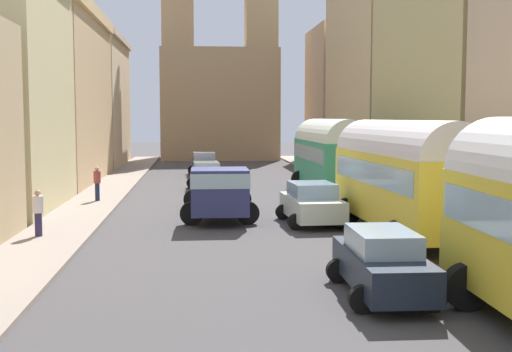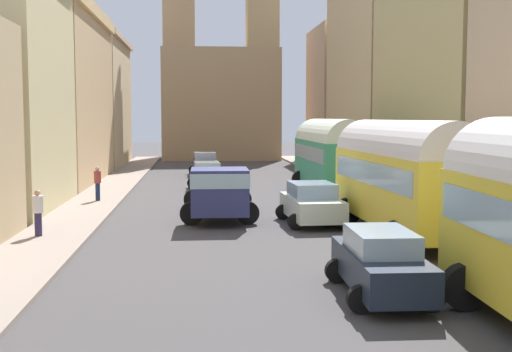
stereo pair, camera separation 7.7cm
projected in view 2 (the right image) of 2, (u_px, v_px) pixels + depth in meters
ground_plane at (245, 201)px, 32.50m from camera, size 154.00×154.00×0.00m
sidewalk_left at (96, 201)px, 31.85m from camera, size 2.50×70.00×0.14m
sidewalk_right at (388, 198)px, 33.14m from camera, size 2.50×70.00×0.14m
building_left_3 at (60, 95)px, 40.72m from camera, size 5.04×14.76×10.86m
building_left_4 at (94, 102)px, 55.16m from camera, size 5.43×13.24×10.73m
building_right_2 at (452, 83)px, 34.01m from camera, size 4.72×13.81×11.73m
building_right_3 at (381, 74)px, 48.20m from camera, size 5.91×14.23×14.52m
building_right_4 at (338, 95)px, 60.90m from camera, size 4.51×9.55×12.32m
distant_church at (221, 90)px, 63.99m from camera, size 11.28×6.74×19.44m
parked_bus_1 at (401, 172)px, 22.66m from camera, size 3.42×9.20×4.02m
parked_bus_2 at (330, 152)px, 35.57m from camera, size 3.31×9.15×4.03m
cargo_truck_0 at (219, 191)px, 26.51m from camera, size 3.11×7.33×2.17m
car_0 at (207, 176)px, 37.06m from camera, size 2.28×4.27×1.61m
car_1 at (205, 164)px, 46.59m from camera, size 2.35×4.08×1.65m
car_2 at (381, 263)px, 15.09m from camera, size 2.16×4.18×1.55m
car_3 at (312, 203)px, 25.36m from camera, size 2.53×4.14×1.60m
pedestrian_0 at (98, 182)px, 31.35m from camera, size 0.42×0.42×1.77m
pedestrian_1 at (38, 212)px, 21.99m from camera, size 0.45×0.45×1.70m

